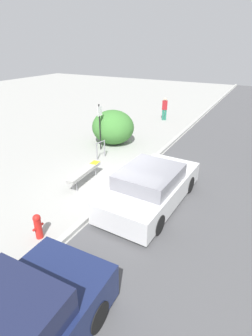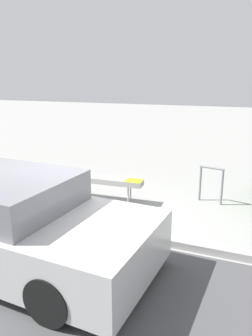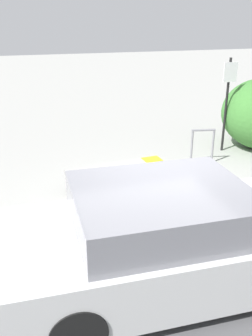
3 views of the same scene
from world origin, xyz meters
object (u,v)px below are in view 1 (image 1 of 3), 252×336
(sign_post, at_px, (100,123))
(pedestrian, at_px, (165,108))
(bench, at_px, (84,172))
(parked_car_near, at_px, (151,187))
(bike_rack, at_px, (101,148))
(fire_hydrant, at_px, (38,226))

(sign_post, xyz_separation_m, pedestrian, (6.84, -0.80, -0.55))
(bench, bearing_deg, parked_car_near, -95.86)
(bench, height_order, bike_rack, bike_rack)
(fire_hydrant, bearing_deg, parked_car_near, -33.06)
(bike_rack, xyz_separation_m, sign_post, (0.93, 0.63, 0.88))
(sign_post, bearing_deg, parked_car_near, -128.39)
(bike_rack, xyz_separation_m, parked_car_near, (-2.42, -3.60, 0.11))
(sign_post, height_order, pedestrian, sign_post)
(bench, bearing_deg, pedestrian, -0.32)
(sign_post, bearing_deg, fire_hydrant, -161.11)
(parked_car_near, bearing_deg, bike_rack, 58.72)
(bench, distance_m, sign_post, 3.66)
(pedestrian, bearing_deg, bench, 73.74)
(bench, distance_m, bike_rack, 2.45)
(parked_car_near, bearing_deg, sign_post, 54.19)
(bench, distance_m, pedestrian, 10.11)
(fire_hydrant, bearing_deg, bike_rack, 16.00)
(pedestrian, bearing_deg, sign_post, 63.61)
(bench, xyz_separation_m, sign_post, (3.25, 1.41, 0.92))
(bench, xyz_separation_m, parked_car_near, (-0.10, -2.82, 0.15))
(bench, relative_size, pedestrian, 1.25)
(fire_hydrant, relative_size, parked_car_near, 0.17)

